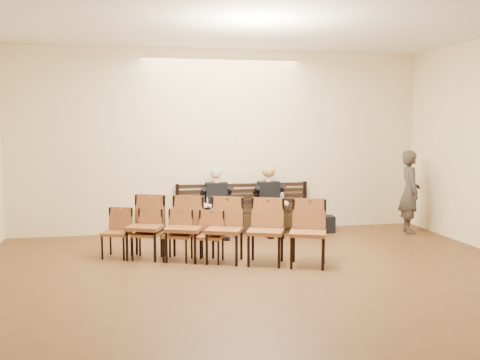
% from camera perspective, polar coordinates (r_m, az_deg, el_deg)
% --- Properties ---
extents(ground, '(10.00, 10.00, 0.00)m').
position_cam_1_polar(ground, '(5.85, 6.22, -14.88)').
color(ground, brown).
rests_on(ground, ground).
extents(room_walls, '(8.02, 10.01, 3.51)m').
position_cam_1_polar(room_walls, '(6.24, 4.30, 10.16)').
color(room_walls, beige).
rests_on(room_walls, ground).
extents(bench, '(2.60, 0.90, 0.45)m').
position_cam_1_polar(bench, '(10.24, 0.50, -4.45)').
color(bench, black).
rests_on(bench, ground).
extents(seated_man, '(0.51, 0.70, 1.22)m').
position_cam_1_polar(seated_man, '(9.96, -2.45, -2.50)').
color(seated_man, black).
rests_on(seated_man, ground).
extents(seated_woman, '(0.51, 0.70, 1.18)m').
position_cam_1_polar(seated_woman, '(10.17, 3.19, -2.44)').
color(seated_woman, black).
rests_on(seated_woman, ground).
extents(laptop, '(0.40, 0.34, 0.26)m').
position_cam_1_polar(laptop, '(9.80, -2.39, -2.83)').
color(laptop, '#BABABE').
rests_on(laptop, bench).
extents(water_bottle, '(0.09, 0.09, 0.25)m').
position_cam_1_polar(water_bottle, '(9.95, 4.51, -2.74)').
color(water_bottle, silver).
rests_on(water_bottle, bench).
extents(bag, '(0.45, 0.33, 0.31)m').
position_cam_1_polar(bag, '(10.47, 8.82, -4.67)').
color(bag, black).
rests_on(bag, ground).
extents(passerby, '(0.56, 0.74, 1.82)m').
position_cam_1_polar(passerby, '(10.71, 17.67, -0.57)').
color(passerby, '#3A342F').
rests_on(passerby, ground).
extents(chair_row_front, '(3.00, 1.61, 0.98)m').
position_cam_1_polar(chair_row_front, '(8.07, -1.68, -5.37)').
color(chair_row_front, brown).
rests_on(chair_row_front, ground).
extents(chair_row_back, '(1.91, 1.08, 0.78)m').
position_cam_1_polar(chair_row_back, '(8.32, -8.30, -5.81)').
color(chair_row_back, brown).
rests_on(chair_row_back, ground).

